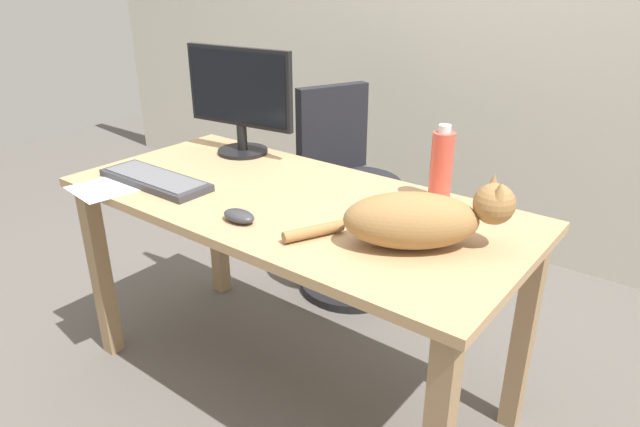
% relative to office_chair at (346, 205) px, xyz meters
% --- Properties ---
extents(ground_plane, '(8.00, 8.00, 0.00)m').
position_rel_office_chair_xyz_m(ground_plane, '(0.28, -0.72, -0.42)').
color(ground_plane, '#59544F').
extents(desk, '(1.55, 0.72, 0.75)m').
position_rel_office_chair_xyz_m(desk, '(0.28, -0.72, 0.23)').
color(desk, tan).
rests_on(desk, ground_plane).
extents(office_chair, '(0.51, 0.49, 0.95)m').
position_rel_office_chair_xyz_m(office_chair, '(0.00, 0.00, 0.00)').
color(office_chair, black).
rests_on(office_chair, ground_plane).
extents(monitor, '(0.48, 0.20, 0.41)m').
position_rel_office_chair_xyz_m(monitor, '(-0.19, -0.47, 0.56)').
color(monitor, black).
rests_on(monitor, desk).
extents(keyboard, '(0.44, 0.15, 0.03)m').
position_rel_office_chair_xyz_m(keyboard, '(-0.18, -0.90, 0.35)').
color(keyboard, '#333338').
rests_on(keyboard, desk).
extents(cat, '(0.51, 0.39, 0.20)m').
position_rel_office_chair_xyz_m(cat, '(0.77, -0.77, 0.42)').
color(cat, olive).
rests_on(cat, desk).
extents(computer_mouse, '(0.11, 0.06, 0.04)m').
position_rel_office_chair_xyz_m(computer_mouse, '(0.27, -0.95, 0.35)').
color(computer_mouse, '#333338').
rests_on(computer_mouse, desk).
extents(paper_sheet, '(0.25, 0.32, 0.00)m').
position_rel_office_chair_xyz_m(paper_sheet, '(-0.27, -0.99, 0.34)').
color(paper_sheet, white).
rests_on(paper_sheet, desk).
extents(water_bottle, '(0.07, 0.07, 0.25)m').
position_rel_office_chair_xyz_m(water_bottle, '(0.66, -0.43, 0.45)').
color(water_bottle, '#D84C3D').
rests_on(water_bottle, desk).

